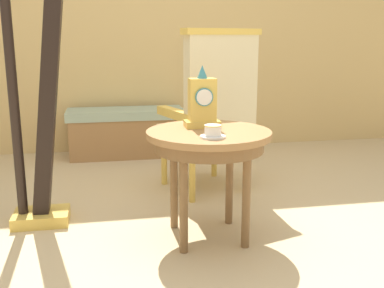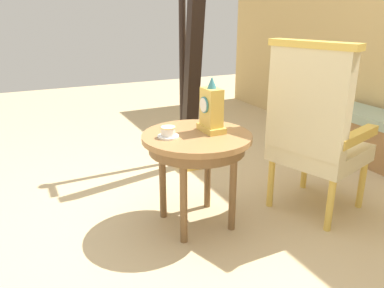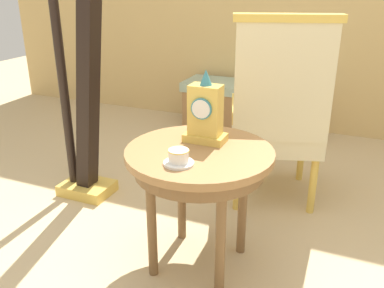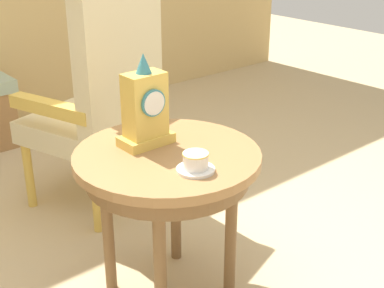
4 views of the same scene
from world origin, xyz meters
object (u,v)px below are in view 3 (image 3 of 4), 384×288
(teacup_left, at_px, (179,158))
(harp, at_px, (81,78))
(side_table, at_px, (199,165))
(window_bench, at_px, (242,107))
(armchair, at_px, (278,111))
(mantel_clock, at_px, (205,114))

(teacup_left, bearing_deg, harp, 147.89)
(teacup_left, distance_m, harp, 1.05)
(side_table, bearing_deg, window_bench, 100.46)
(armchair, distance_m, harp, 1.16)
(harp, xyz_separation_m, window_bench, (0.55, 1.54, -0.54))
(mantel_clock, xyz_separation_m, harp, (-0.89, 0.27, 0.02))
(mantel_clock, bearing_deg, harp, 162.92)
(harp, bearing_deg, armchair, 18.53)
(teacup_left, height_order, harp, harp)
(side_table, relative_size, teacup_left, 5.23)
(side_table, relative_size, armchair, 0.58)
(side_table, bearing_deg, harp, 157.36)
(harp, distance_m, window_bench, 1.72)
(window_bench, bearing_deg, armchair, -65.10)
(teacup_left, bearing_deg, mantel_clock, 88.82)
(harp, height_order, window_bench, harp)
(mantel_clock, xyz_separation_m, armchair, (0.21, 0.64, -0.14))
(armchair, distance_m, window_bench, 1.35)
(mantel_clock, height_order, window_bench, mantel_clock)
(armchair, bearing_deg, mantel_clock, -107.83)
(side_table, height_order, harp, harp)
(teacup_left, xyz_separation_m, mantel_clock, (0.01, 0.28, 0.11))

